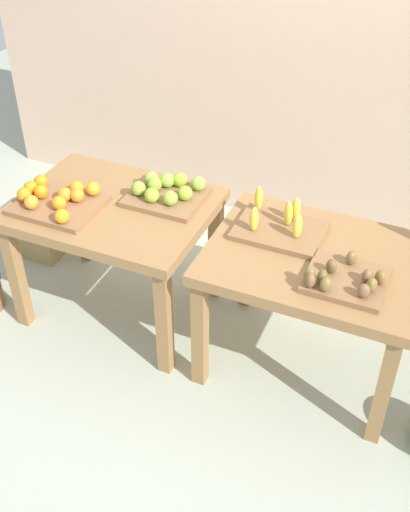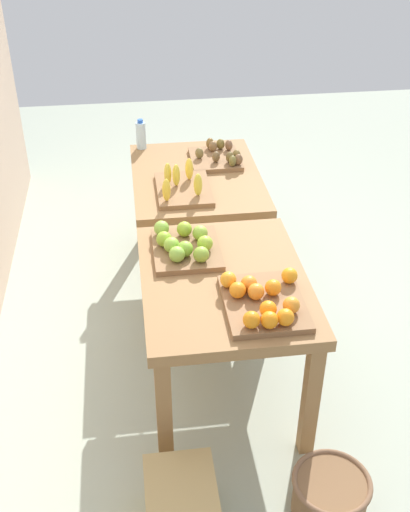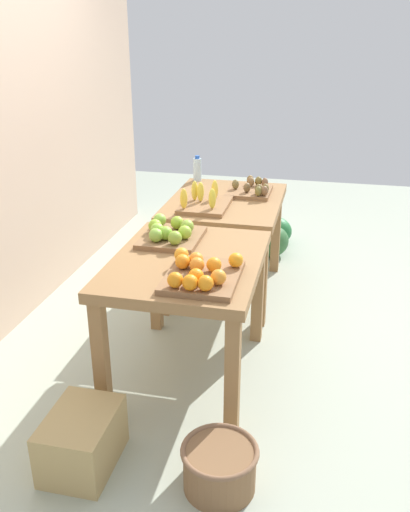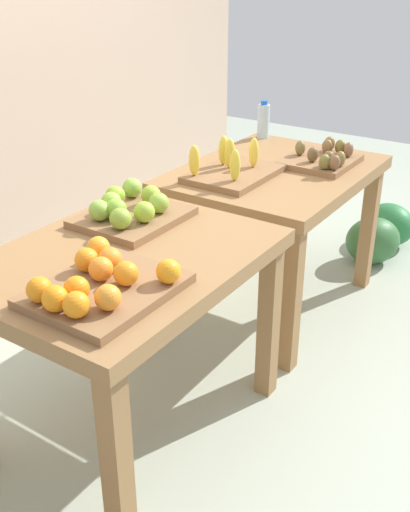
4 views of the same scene
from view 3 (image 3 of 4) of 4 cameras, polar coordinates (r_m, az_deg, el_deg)
ground_plane at (r=3.76m, az=0.41°, el=-7.32°), size 8.00×8.00×0.00m
back_wall at (r=3.79m, az=-20.67°, el=15.56°), size 4.40×0.12×3.00m
display_table_left at (r=2.99m, az=-1.87°, el=-2.14°), size 1.04×0.80×0.74m
display_table_right at (r=4.00m, az=2.16°, el=4.53°), size 1.04×0.80×0.74m
orange_bin at (r=2.67m, az=-0.43°, el=-1.80°), size 0.45×0.38×0.11m
apple_bin at (r=3.18m, az=-3.70°, el=2.42°), size 0.40×0.34×0.11m
banana_crate at (r=3.77m, az=-0.07°, el=5.70°), size 0.44×0.32×0.17m
kiwi_bin at (r=4.10m, az=4.90°, el=7.00°), size 0.37×0.33×0.10m
water_bottle at (r=4.44m, az=-0.81°, el=9.14°), size 0.07×0.07×0.20m
watermelon_pile at (r=4.98m, az=7.21°, el=2.09°), size 0.72×0.42×0.28m
wicker_basket at (r=2.56m, az=1.55°, el=-21.29°), size 0.35×0.35×0.22m
cardboard_produce_box at (r=2.71m, az=-12.83°, el=-18.39°), size 0.40×0.30×0.27m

